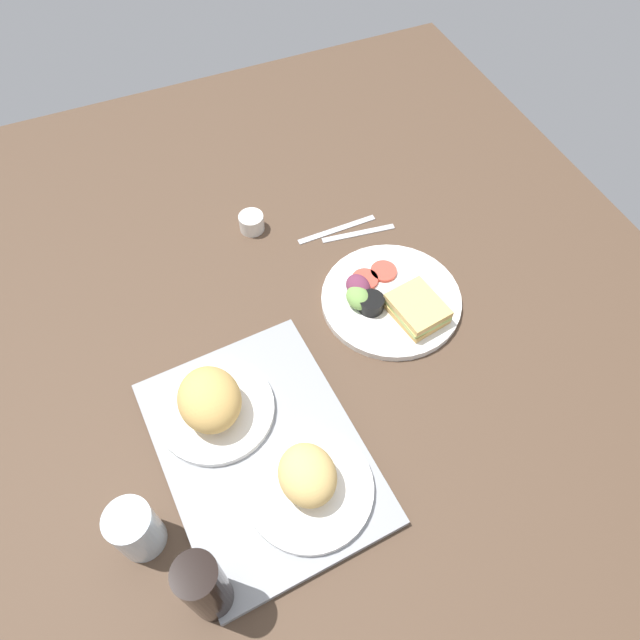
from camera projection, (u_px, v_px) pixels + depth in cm
name	position (u px, v px, depth cm)	size (l,w,h in cm)	color
ground_plane	(337.00, 338.00, 119.11)	(190.00, 150.00, 3.00)	#4C3828
serving_tray	(261.00, 451.00, 103.02)	(45.00, 33.00, 1.60)	gray
bread_plate_near	(308.00, 481.00, 95.96)	(21.49, 21.49, 8.82)	white
bread_plate_far	(212.00, 403.00, 102.97)	(21.21, 21.21, 10.05)	white
plate_with_salad	(391.00, 300.00, 120.60)	(28.96, 28.96, 5.40)	white
drinking_glass	(136.00, 529.00, 90.68)	(7.44, 7.44, 11.25)	silver
soda_bottle	(205.00, 588.00, 82.64)	(6.40, 6.40, 18.47)	black
espresso_cup	(252.00, 222.00, 132.55)	(5.60, 5.60, 4.00)	silver
fork	(358.00, 233.00, 133.08)	(17.00, 1.40, 0.50)	#B7B7BC
knife	(337.00, 229.00, 133.75)	(19.00, 1.40, 0.50)	#B7B7BC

